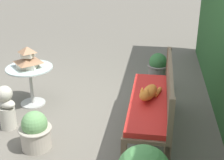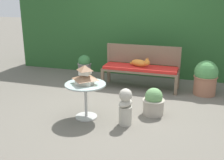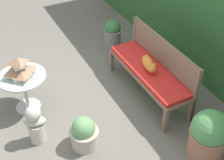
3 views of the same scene
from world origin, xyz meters
TOP-DOWN VIEW (x-y plane):
  - ground at (0.00, 0.00)m, footprint 30.00×30.00m
  - foliage_hedge_back at (0.00, 2.42)m, footprint 6.40×0.99m
  - garden_bench at (0.19, 1.04)m, footprint 1.58×0.48m
  - bench_backrest at (0.19, 1.26)m, footprint 1.58×0.06m
  - cat at (0.19, 1.03)m, footprint 0.45×0.27m
  - patio_table at (-0.33, -0.65)m, footprint 0.65×0.65m
  - pagoda_birdhouse at (-0.33, -0.65)m, footprint 0.34×0.34m
  - garden_bust at (0.34, -0.71)m, footprint 0.24×0.31m
  - potted_plant_bench_left at (1.49, 1.05)m, footprint 0.46×0.46m
  - potted_plant_table_far at (-1.10, 1.12)m, footprint 0.32×0.32m
  - potted_plant_patio_mid at (0.69, -0.20)m, footprint 0.37×0.37m

SIDE VIEW (x-z plane):
  - ground at x=0.00m, z-range 0.00..0.00m
  - potted_plant_patio_mid at x=0.69m, z-range -0.01..0.44m
  - garden_bust at x=0.34m, z-range 0.00..0.58m
  - potted_plant_table_far at x=-1.10m, z-range 0.01..0.62m
  - potted_plant_bench_left at x=1.49m, z-range 0.00..0.68m
  - garden_bench at x=0.19m, z-range 0.17..0.63m
  - patio_table at x=-0.33m, z-range 0.16..0.73m
  - cat at x=0.19m, z-range 0.44..0.65m
  - bench_backrest at x=0.19m, z-range 0.19..1.07m
  - pagoda_birdhouse at x=-0.33m, z-range 0.55..0.85m
  - foliage_hedge_back at x=0.00m, z-range 0.00..2.12m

